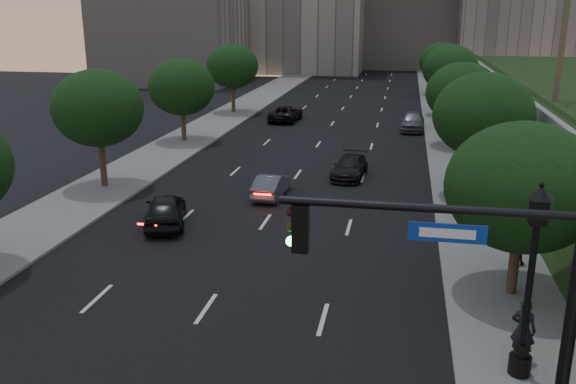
% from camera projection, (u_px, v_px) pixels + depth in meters
% --- Properties ---
extents(road_surface, '(16.00, 140.00, 0.02)m').
position_uv_depth(road_surface, '(314.00, 150.00, 44.18)').
color(road_surface, black).
rests_on(road_surface, ground).
extents(sidewalk_right, '(4.50, 140.00, 0.15)m').
position_uv_depth(sidewalk_right, '(460.00, 155.00, 42.32)').
color(sidewalk_right, slate).
rests_on(sidewalk_right, ground).
extents(sidewalk_left, '(4.50, 140.00, 0.15)m').
position_uv_depth(sidewalk_left, '(180.00, 144.00, 46.01)').
color(sidewalk_left, slate).
rests_on(sidewalk_left, ground).
extents(parapet_wall, '(0.35, 90.00, 0.70)m').
position_uv_depth(parapet_wall, '(521.00, 99.00, 38.63)').
color(parapet_wall, slate).
rests_on(parapet_wall, embankment).
extents(office_block_filler, '(18.00, 16.00, 14.00)m').
position_uv_depth(office_block_filler, '(172.00, 31.00, 84.52)').
color(office_block_filler, '#ABA39D').
rests_on(office_block_filler, ground).
extents(tree_right_a, '(5.20, 5.20, 6.24)m').
position_uv_depth(tree_right_a, '(523.00, 187.00, 20.47)').
color(tree_right_a, '#38281C').
rests_on(tree_right_a, ground).
extents(tree_right_b, '(5.20, 5.20, 6.74)m').
position_uv_depth(tree_right_b, '(483.00, 115.00, 31.63)').
color(tree_right_b, '#38281C').
rests_on(tree_right_b, ground).
extents(tree_right_c, '(5.20, 5.20, 6.24)m').
position_uv_depth(tree_right_c, '(462.00, 93.00, 44.00)').
color(tree_right_c, '#38281C').
rests_on(tree_right_c, ground).
extents(tree_right_d, '(5.20, 5.20, 6.74)m').
position_uv_depth(tree_right_d, '(450.00, 69.00, 57.04)').
color(tree_right_d, '#38281C').
rests_on(tree_right_d, ground).
extents(tree_right_e, '(5.20, 5.20, 6.24)m').
position_uv_depth(tree_right_e, '(442.00, 61.00, 71.30)').
color(tree_right_e, '#38281C').
rests_on(tree_right_e, ground).
extents(tree_left_b, '(5.00, 5.00, 6.71)m').
position_uv_depth(tree_left_b, '(98.00, 108.00, 33.44)').
color(tree_left_b, '#38281C').
rests_on(tree_left_b, ground).
extents(tree_left_c, '(5.00, 5.00, 6.34)m').
position_uv_depth(tree_left_c, '(182.00, 87.00, 45.78)').
color(tree_left_c, '#38281C').
rests_on(tree_left_c, ground).
extents(tree_left_d, '(5.00, 5.00, 6.71)m').
position_uv_depth(tree_left_d, '(232.00, 66.00, 58.85)').
color(tree_left_d, '#38281C').
rests_on(tree_left_d, ground).
extents(traffic_signal_mast, '(5.68, 0.56, 7.00)m').
position_uv_depth(traffic_signal_mast, '(505.00, 346.00, 11.43)').
color(traffic_signal_mast, black).
rests_on(traffic_signal_mast, ground).
extents(street_lamp, '(0.64, 0.64, 5.62)m').
position_uv_depth(street_lamp, '(529.00, 291.00, 16.02)').
color(street_lamp, black).
rests_on(street_lamp, ground).
extents(sedan_near_left, '(3.07, 4.81, 1.52)m').
position_uv_depth(sedan_near_left, '(165.00, 209.00, 28.58)').
color(sedan_near_left, black).
rests_on(sedan_near_left, ground).
extents(sedan_mid_left, '(1.48, 3.89, 1.27)m').
position_uv_depth(sedan_mid_left, '(271.00, 185.00, 32.98)').
color(sedan_mid_left, '#53545A').
rests_on(sedan_mid_left, ground).
extents(sedan_far_left, '(2.58, 5.23, 1.43)m').
position_uv_depth(sedan_far_left, '(286.00, 113.00, 55.64)').
color(sedan_far_left, black).
rests_on(sedan_far_left, ground).
extents(sedan_near_right, '(2.12, 4.54, 1.28)m').
position_uv_depth(sedan_near_right, '(350.00, 167.00, 36.83)').
color(sedan_near_right, black).
rests_on(sedan_near_right, ground).
extents(sedan_far_right, '(2.12, 4.88, 1.64)m').
position_uv_depth(sedan_far_right, '(413.00, 121.00, 51.23)').
color(sedan_far_right, '#5A5C61').
rests_on(sedan_far_right, ground).
extents(pedestrian_a, '(0.80, 0.66, 1.89)m').
position_uv_depth(pedestrian_a, '(523.00, 330.00, 17.14)').
color(pedestrian_a, black).
rests_on(pedestrian_a, sidewalk_right).
extents(pedestrian_b, '(0.79, 0.63, 1.54)m').
position_uv_depth(pedestrian_b, '(516.00, 245.00, 23.82)').
color(pedestrian_b, black).
rests_on(pedestrian_b, sidewalk_right).
extents(pedestrian_c, '(1.14, 0.79, 1.80)m').
position_uv_depth(pedestrian_c, '(465.00, 205.00, 28.34)').
color(pedestrian_c, black).
rests_on(pedestrian_c, sidewalk_right).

